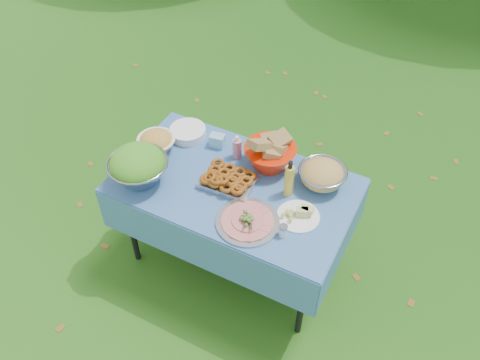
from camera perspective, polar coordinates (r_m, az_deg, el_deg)
name	(u,v)px	position (r m, az deg, el deg)	size (l,w,h in m)	color
ground	(235,258)	(3.70, -0.55, -8.70)	(80.00, 80.00, 0.00)	#0A370A
picnic_table	(235,224)	(3.40, -0.59, -4.94)	(1.46, 0.86, 0.76)	#739EDD
salad_bowl	(138,166)	(3.11, -11.41, 1.56)	(0.37, 0.37, 0.24)	#999BA1
pasta_bowl_white	(156,142)	(3.34, -9.40, 4.28)	(0.24, 0.24, 0.14)	white
plate_stack	(188,132)	(3.45, -5.89, 5.38)	(0.24, 0.24, 0.06)	white
wipes_box	(217,141)	(3.35, -2.57, 4.45)	(0.09, 0.07, 0.09)	#86C2DE
sanitizer_bottle	(237,147)	(3.24, -0.33, 3.75)	(0.06, 0.06, 0.17)	#CA7992
bread_bowl	(270,152)	(3.16, 3.40, 3.16)	(0.33, 0.33, 0.22)	red
pasta_bowl_steel	(322,174)	(3.10, 9.23, 0.63)	(0.29, 0.29, 0.16)	#999BA1
fried_tray	(228,180)	(3.09, -1.38, 0.04)	(0.32, 0.23, 0.08)	#ADADB1
charcuterie_platter	(248,218)	(2.88, 0.85, -4.25)	(0.37, 0.37, 0.08)	#A8AAAE
oil_bottle	(289,178)	(2.98, 5.54, 0.20)	(0.06, 0.06, 0.26)	gold
cheese_plate	(299,213)	(2.93, 6.59, -3.71)	(0.25, 0.25, 0.07)	white
shaker	(283,231)	(2.83, 4.87, -5.69)	(0.05, 0.05, 0.08)	silver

